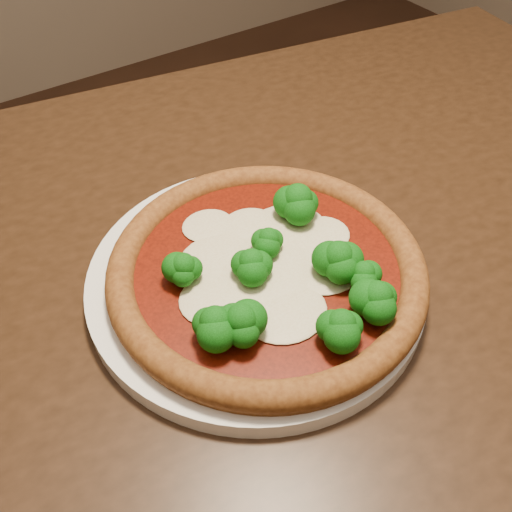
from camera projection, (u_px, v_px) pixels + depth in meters
dining_table at (286, 298)px, 0.68m from camera, size 1.30×0.98×0.75m
plate at (256, 278)px, 0.56m from camera, size 0.33×0.33×0.02m
pizza at (271, 270)px, 0.53m from camera, size 0.30×0.30×0.06m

